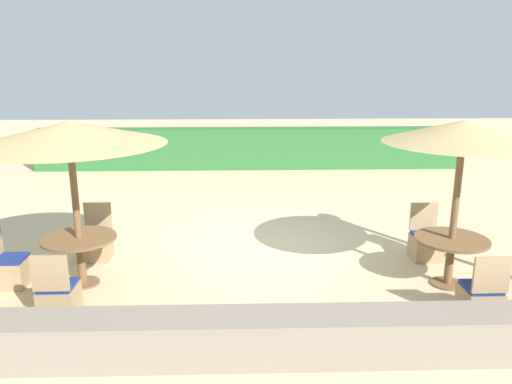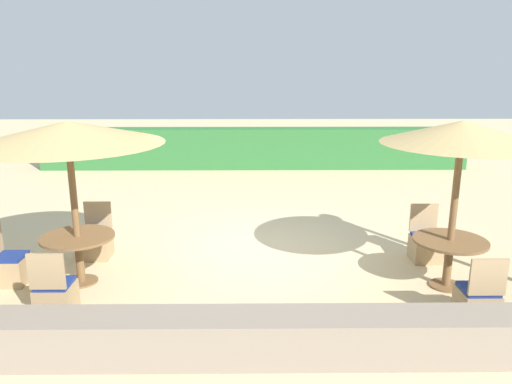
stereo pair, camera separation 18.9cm
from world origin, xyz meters
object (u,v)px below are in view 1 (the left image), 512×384
(parasol_front_right, at_px, (463,133))
(patio_chair_front_left_west, at_px, (10,269))
(round_table_front_right, at_px, (451,248))
(patio_chair_front_right_south, at_px, (480,299))
(round_table_front_left, at_px, (80,247))
(patio_chair_front_left_south, at_px, (59,298))
(parasol_front_left, at_px, (69,134))
(patio_chair_front_right_north, at_px, (425,244))
(patio_chair_front_left_north, at_px, (97,244))

(parasol_front_right, xyz_separation_m, patio_chair_front_left_west, (-6.53, 0.19, -2.03))
(round_table_front_right, distance_m, patio_chair_front_right_south, 1.04)
(round_table_front_left, xyz_separation_m, patio_chair_front_left_south, (-0.01, -0.96, -0.33))
(parasol_front_left, xyz_separation_m, patio_chair_front_left_south, (-0.01, -0.96, -2.01))
(parasol_front_right, distance_m, patio_chair_front_left_west, 6.84)
(parasol_front_left, bearing_deg, patio_chair_front_right_north, 8.49)
(patio_chair_front_right_south, distance_m, parasol_front_left, 5.97)
(patio_chair_front_left_north, bearing_deg, patio_chair_front_right_north, 178.11)
(round_table_front_right, distance_m, patio_chair_front_left_north, 5.67)
(parasol_front_left, distance_m, patio_chair_front_left_west, 2.27)
(patio_chair_front_right_north, xyz_separation_m, patio_chair_front_right_south, (-0.01, -2.01, 0.00))
(parasol_front_right, bearing_deg, patio_chair_front_left_west, 178.37)
(patio_chair_front_left_west, xyz_separation_m, patio_chair_front_left_north, (1.00, 1.01, 0.00))
(patio_chair_front_left_south, bearing_deg, patio_chair_front_right_north, 17.95)
(round_table_front_left, distance_m, patio_chair_front_left_north, 1.06)
(patio_chair_front_right_north, distance_m, round_table_front_left, 5.57)
(round_table_front_right, bearing_deg, patio_chair_front_right_south, -89.31)
(round_table_front_right, relative_size, patio_chair_front_left_north, 1.15)
(patio_chair_front_left_west, distance_m, patio_chair_front_left_south, 1.41)
(parasol_front_right, xyz_separation_m, parasol_front_left, (-5.48, 0.20, -0.02))
(patio_chair_front_left_west, bearing_deg, parasol_front_right, 88.37)
(parasol_front_left, height_order, patio_chair_front_left_south, parasol_front_left)
(round_table_front_right, bearing_deg, parasol_front_right, 26.57)
(patio_chair_front_left_west, relative_size, patio_chair_front_left_north, 1.00)
(parasol_front_right, xyz_separation_m, round_table_front_left, (-5.48, 0.20, -1.70))
(parasol_front_right, relative_size, patio_chair_front_right_south, 2.66)
(round_table_front_left, height_order, patio_chair_front_left_north, patio_chair_front_left_north)
(parasol_front_left, bearing_deg, patio_chair_front_left_south, -90.59)
(parasol_front_left, bearing_deg, parasol_front_right, -2.04)
(round_table_front_left, bearing_deg, patio_chair_front_right_north, 8.49)
(parasol_front_right, distance_m, patio_chair_front_right_south, 2.26)
(patio_chair_front_left_west, distance_m, patio_chair_front_left_north, 1.42)
(patio_chair_front_right_south, bearing_deg, parasol_front_right, 90.69)
(parasol_front_left, height_order, patio_chair_front_left_west, parasol_front_left)
(patio_chair_front_right_south, height_order, patio_chair_front_left_north, same)
(patio_chair_front_right_south, height_order, parasol_front_left, parasol_front_left)
(round_table_front_right, distance_m, patio_chair_front_left_west, 6.54)
(patio_chair_front_right_south, height_order, patio_chair_front_left_west, same)
(patio_chair_front_right_north, bearing_deg, patio_chair_front_right_south, 89.85)
(parasol_front_left, bearing_deg, patio_chair_front_left_north, 93.08)
(parasol_front_right, distance_m, patio_chair_front_left_north, 6.02)
(parasol_front_right, bearing_deg, parasol_front_left, 177.96)
(round_table_front_left, bearing_deg, patio_chair_front_right_south, -12.17)
(parasol_front_right, height_order, patio_chair_front_left_north, parasol_front_right)
(patio_chair_front_right_south, relative_size, patio_chair_front_left_west, 1.00)
(patio_chair_front_right_north, relative_size, parasol_front_left, 0.34)
(patio_chair_front_right_north, height_order, patio_chair_front_left_south, same)
(patio_chair_front_left_west, bearing_deg, patio_chair_front_left_south, 47.52)
(patio_chair_front_right_south, bearing_deg, round_table_front_right, 90.69)
(parasol_front_right, relative_size, round_table_front_right, 2.32)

